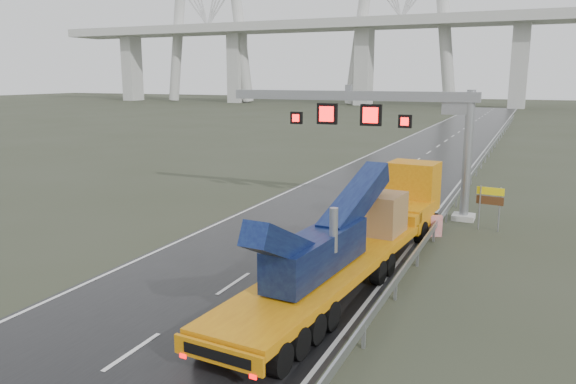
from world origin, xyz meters
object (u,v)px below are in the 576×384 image
at_px(sign_gantry, 383,117).
at_px(exit_sign_pair, 490,200).
at_px(heavy_haul_truck, 367,227).
at_px(striped_barrier, 435,226).

bearing_deg(sign_gantry, exit_sign_pair, -16.39).
relative_size(heavy_haul_truck, striped_barrier, 17.59).
distance_m(sign_gantry, exit_sign_pair, 7.63).
bearing_deg(heavy_haul_truck, sign_gantry, 106.33).
bearing_deg(heavy_haul_truck, exit_sign_pair, 66.39).
bearing_deg(heavy_haul_truck, striped_barrier, 76.38).
relative_size(exit_sign_pair, striped_barrier, 2.22).
height_order(exit_sign_pair, striped_barrier, exit_sign_pair).
bearing_deg(exit_sign_pair, sign_gantry, 170.45).
relative_size(sign_gantry, striped_barrier, 14.12).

